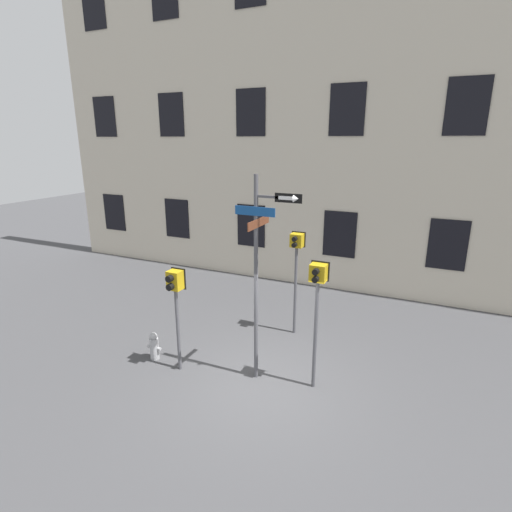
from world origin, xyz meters
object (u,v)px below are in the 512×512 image
fire_hydrant (154,346)px  pedestrian_signal_left (175,292)px  pedestrian_signal_right (317,292)px  pedestrian_signal_across (296,256)px  street_sign_pole (259,265)px

fire_hydrant → pedestrian_signal_left: bearing=-9.0°
pedestrian_signal_left → fire_hydrant: pedestrian_signal_left is taller
pedestrian_signal_right → fire_hydrant: bearing=-172.3°
pedestrian_signal_right → fire_hydrant: size_ratio=4.05×
pedestrian_signal_left → pedestrian_signal_across: (1.84, 2.90, 0.29)m
pedestrian_signal_across → street_sign_pole: bearing=-89.7°
pedestrian_signal_left → pedestrian_signal_right: 3.15m
street_sign_pole → pedestrian_signal_left: (-1.85, -0.47, -0.75)m
street_sign_pole → pedestrian_signal_right: size_ratio=1.61×
pedestrian_signal_left → pedestrian_signal_across: size_ratio=0.86×
pedestrian_signal_right → pedestrian_signal_across: 2.55m
street_sign_pole → fire_hydrant: street_sign_pole is taller
pedestrian_signal_left → fire_hydrant: (-0.84, 0.13, -1.62)m
pedestrian_signal_left → pedestrian_signal_right: pedestrian_signal_right is taller
street_sign_pole → pedestrian_signal_across: (-0.01, 2.43, -0.46)m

